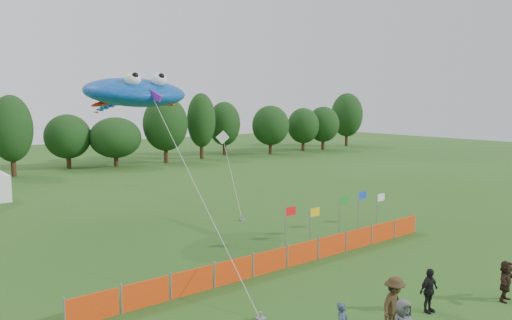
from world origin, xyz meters
TOP-DOWN VIEW (x-y plane):
  - treeline at (1.61, 44.93)m, footprint 104.57×8.78m
  - barrier_fence at (2.26, 6.60)m, footprint 19.90×0.06m
  - flag_row at (8.13, 8.85)m, footprint 8.73×0.60m
  - spectator_c at (0.76, -0.39)m, footprint 1.30×0.84m
  - spectator_d at (3.08, -0.17)m, footprint 0.97×0.44m
  - spectator_f at (6.29, -1.41)m, footprint 1.52×0.74m
  - stingray_kite at (0.09, 17.75)m, footprint 7.13×22.82m
  - small_kite_white at (10.17, 22.62)m, footprint 6.60×10.97m

SIDE VIEW (x-z plane):
  - barrier_fence at x=2.26m, z-range 0.00..1.00m
  - spectator_f at x=6.29m, z-range 0.00..1.57m
  - spectator_d at x=3.08m, z-range 0.00..1.62m
  - spectator_c at x=0.76m, z-range 0.00..1.90m
  - flag_row at x=8.13m, z-range 0.29..2.56m
  - small_kite_white at x=10.17m, z-range 0.64..5.68m
  - treeline at x=1.61m, z-range 0.00..8.36m
  - stingray_kite at x=0.09m, z-range 3.44..12.65m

